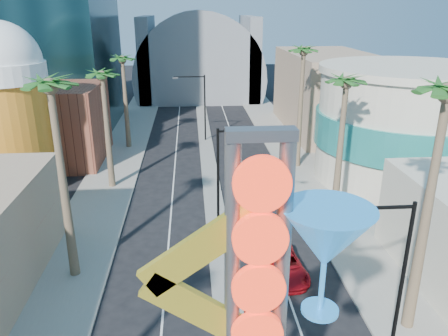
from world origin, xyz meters
TOP-DOWN VIEW (x-y plane):
  - sidewalk_west at (-9.50, 35.00)m, footprint 5.00×100.00m
  - sidewalk_east at (9.50, 35.00)m, footprint 5.00×100.00m
  - median at (0.00, 38.00)m, footprint 1.60×84.00m
  - brick_filler_west at (-16.00, 38.00)m, footprint 10.00×10.00m
  - filler_east at (16.00, 48.00)m, footprint 10.00×20.00m
  - beer_mug at (-17.00, 30.00)m, footprint 7.00×7.00m
  - turquoise_building at (18.00, 30.00)m, footprint 16.60×16.60m
  - canopy at (0.00, 72.00)m, footprint 22.00×16.00m
  - neon_sign at (0.82, 2.96)m, footprint 6.53×2.60m
  - streetlight_0 at (0.55, 20.00)m, footprint 3.79×0.25m
  - streetlight_1 at (-0.55, 44.00)m, footprint 3.79×0.25m
  - streetlight_2 at (6.72, 8.00)m, footprint 3.45×0.25m
  - palm_1 at (-9.00, 16.00)m, footprint 2.40×2.40m
  - palm_2 at (-9.00, 30.00)m, footprint 2.40×2.40m
  - palm_3 at (-9.00, 42.00)m, footprint 2.40×2.40m
  - palm_5 at (9.00, 10.00)m, footprint 2.40×2.40m
  - palm_6 at (9.00, 22.00)m, footprint 2.40×2.40m
  - palm_7 at (9.00, 34.00)m, footprint 2.40×2.40m
  - red_pickup at (3.61, 15.17)m, footprint 2.70×5.18m

SIDE VIEW (x-z plane):
  - sidewalk_west at x=-9.50m, z-range 0.00..0.15m
  - sidewalk_east at x=9.50m, z-range 0.00..0.15m
  - median at x=0.00m, z-range 0.00..0.15m
  - red_pickup at x=3.61m, z-range 0.00..1.39m
  - brick_filler_west at x=-16.00m, z-range 0.00..8.00m
  - canopy at x=0.00m, z-range -6.69..15.31m
  - streetlight_2 at x=6.72m, z-range 0.83..8.83m
  - streetlight_0 at x=0.55m, z-range 0.88..8.88m
  - streetlight_1 at x=-0.55m, z-range 0.88..8.88m
  - filler_east at x=16.00m, z-range 0.00..10.00m
  - turquoise_building at x=18.00m, z-range -0.05..10.55m
  - neon_sign at x=0.82m, z-range 1.03..13.58m
  - beer_mug at x=-17.00m, z-range 0.59..15.09m
  - palm_2 at x=-9.00m, z-range 3.88..15.08m
  - palm_3 at x=-9.00m, z-range 3.88..15.08m
  - palm_6 at x=9.00m, z-range 4.08..15.78m
  - palm_1 at x=-9.00m, z-range 4.47..17.17m
  - palm_7 at x=9.00m, z-range 4.47..17.17m
  - palm_5 at x=9.00m, z-range 4.67..17.87m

